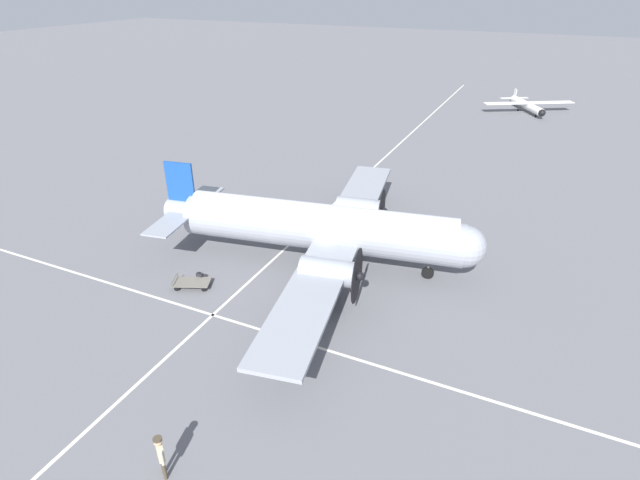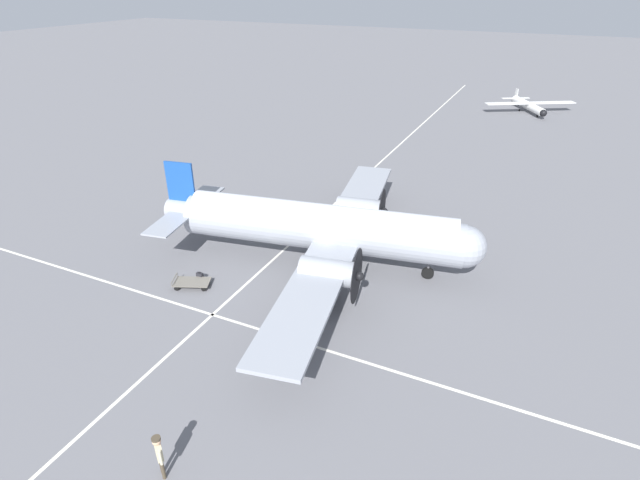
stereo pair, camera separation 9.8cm
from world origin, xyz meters
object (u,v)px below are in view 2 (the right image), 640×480
Objects in this scene: airliner_main at (326,228)px; light_aircraft_distant at (529,106)px; baggage_cart at (192,282)px; suitcase_near_door at (200,277)px; crew_foreground at (159,452)px.

airliner_main is 2.28× the size of light_aircraft_distant.
airliner_main is at bearing 20.12° from baggage_cart.
airliner_main is at bearing -140.56° from suitcase_near_door.
light_aircraft_distant is at bearing -104.85° from suitcase_near_door.
crew_foreground is 12.58m from suitcase_near_door.
airliner_main is 10.60× the size of baggage_cart.
airliner_main is 8.18m from baggage_cart.
airliner_main is 42.86× the size of suitcase_near_door.
baggage_cart is 0.21× the size of light_aircraft_distant.
suitcase_near_door is at bearing -150.51° from airliner_main.
light_aircraft_distant is (-13.20, -49.79, 0.61)m from suitcase_near_door.
baggage_cart reaches higher than suitcase_near_door.
airliner_main is 12.80× the size of crew_foreground.
crew_foreground is 12.02m from baggage_cart.
baggage_cart is at bearing -44.96° from light_aircraft_distant.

